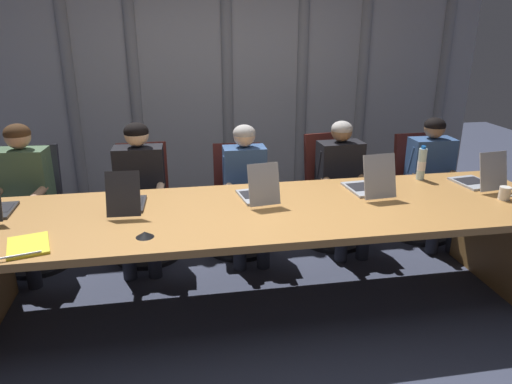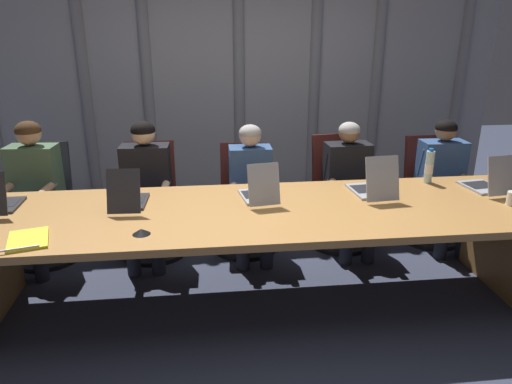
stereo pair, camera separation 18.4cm
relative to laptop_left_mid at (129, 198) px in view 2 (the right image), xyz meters
name	(u,v)px [view 2 (the right image)]	position (x,y,z in m)	size (l,w,h in m)	color
ground_plane	(260,302)	(0.90, -0.16, -0.80)	(11.79, 11.79, 0.00)	#383D51
conference_table	(260,227)	(0.90, -0.16, -0.20)	(4.20, 1.11, 0.75)	#B77F42
curtain_backdrop	(235,69)	(0.90, 2.13, 0.67)	(5.90, 0.17, 2.95)	#B2B2B7
laptop_left_mid	(129,198)	(0.00, 0.00, 0.00)	(0.24, 0.42, 0.30)	#2D2D33
laptop_center	(259,192)	(0.92, 0.02, 0.00)	(0.27, 0.41, 0.30)	#A8ADB7
laptop_right_mid	(373,187)	(1.77, 0.03, 0.00)	(0.28, 0.45, 0.33)	#A8ADB7
laptop_right_end	(488,183)	(2.67, 0.03, 0.00)	(0.29, 0.41, 0.30)	#A8ADB7
office_chair_left_end	(45,216)	(-0.87, 0.83, -0.43)	(0.60, 0.60, 0.99)	#2D2D38
office_chair_left_mid	(152,212)	(0.05, 0.83, -0.44)	(0.60, 0.60, 0.97)	#511E19
office_chair_center	(245,210)	(0.88, 0.82, -0.45)	(0.60, 0.60, 0.93)	#511E19
office_chair_right_mid	(339,203)	(1.77, 0.83, -0.43)	(0.60, 0.61, 0.99)	#511E19
office_chair_right_end	(431,201)	(2.66, 0.82, -0.44)	(0.60, 0.60, 0.95)	#511E19
person_left_end	(32,186)	(-0.87, 0.67, -0.11)	(0.43, 0.57, 1.22)	#4C6B4C
person_left_mid	(146,183)	(0.04, 0.67, -0.12)	(0.42, 0.56, 1.20)	black
person_center	(251,184)	(0.93, 0.66, -0.15)	(0.37, 0.55, 1.15)	#335184
person_right_mid	(350,180)	(1.80, 0.66, -0.15)	(0.42, 0.56, 1.15)	black
person_right_end	(445,176)	(2.67, 0.66, -0.15)	(0.41, 0.55, 1.15)	#335184
water_bottle_primary	(429,167)	(2.31, 0.27, 0.07)	(0.07, 0.07, 0.28)	silver
conference_mic_left_side	(141,232)	(0.14, -0.49, -0.04)	(0.11, 0.11, 0.04)	black
spiral_notepad	(28,240)	(-0.51, -0.51, -0.05)	(0.29, 0.35, 0.03)	yellow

